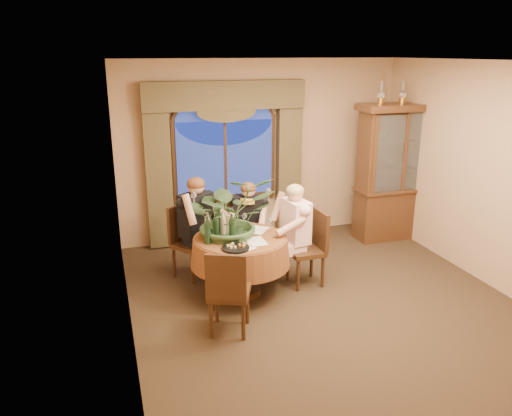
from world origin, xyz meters
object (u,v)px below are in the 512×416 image
object	(u,v)px
oil_lamp_left	(381,93)
chair_back_right	(240,235)
china_cabinet	(396,173)
centerpiece_plant	(230,183)
oil_lamp_right	(424,92)
dining_table	(241,265)
wine_bottle_3	(223,224)
wine_bottle_4	(208,230)
person_back	(196,228)
person_pink	(295,234)
wine_bottle_0	(208,226)
stoneware_vase	(229,224)
chair_front_left	(229,290)
wine_bottle_1	(219,222)
oil_lamp_center	(403,92)
chair_back	(192,243)
wine_bottle_2	(232,227)
chair_right	(306,249)
person_scarf	(249,225)
olive_bowl	(247,235)

from	to	relation	value
oil_lamp_left	chair_back_right	world-z (taller)	oil_lamp_left
china_cabinet	centerpiece_plant	bearing A→B (deg)	-159.80
china_cabinet	oil_lamp_right	distance (m)	1.29
dining_table	wine_bottle_3	world-z (taller)	wine_bottle_3
chair_back_right	wine_bottle_4	distance (m)	1.16
person_back	wine_bottle_4	xyz separation A→B (m)	(-0.00, -0.76, 0.23)
oil_lamp_left	person_pink	world-z (taller)	oil_lamp_left
person_pink	wine_bottle_0	distance (m)	1.17
china_cabinet	stoneware_vase	world-z (taller)	china_cabinet
person_back	chair_front_left	bearing A→B (deg)	60.42
chair_back_right	chair_front_left	xyz separation A→B (m)	(-0.55, -1.58, 0.00)
chair_back_right	wine_bottle_1	size ratio (longest dim) A/B	2.91
china_cabinet	wine_bottle_3	size ratio (longest dim) A/B	6.49
person_back	wine_bottle_4	distance (m)	0.79
oil_lamp_center	stoneware_vase	xyz separation A→B (m)	(-2.99, -1.08, -1.43)
chair_back	chair_front_left	world-z (taller)	same
oil_lamp_center	person_pink	size ratio (longest dim) A/B	0.26
oil_lamp_left	centerpiece_plant	xyz separation A→B (m)	(-2.60, -1.09, -0.91)
oil_lamp_center	chair_back	bearing A→B (deg)	-170.91
oil_lamp_right	centerpiece_plant	size ratio (longest dim) A/B	0.30
oil_lamp_right	person_back	bearing A→B (deg)	-171.45
oil_lamp_left	wine_bottle_0	size ratio (longest dim) A/B	1.03
oil_lamp_left	wine_bottle_1	world-z (taller)	oil_lamp_left
centerpiece_plant	wine_bottle_2	world-z (taller)	centerpiece_plant
chair_back_right	chair_front_left	bearing A→B (deg)	85.50
stoneware_vase	wine_bottle_0	bearing A→B (deg)	-166.73
oil_lamp_right	chair_right	bearing A→B (deg)	-153.47
person_scarf	wine_bottle_3	world-z (taller)	person_scarf
china_cabinet	oil_lamp_left	bearing A→B (deg)	180.00
oil_lamp_center	wine_bottle_3	bearing A→B (deg)	-159.68
chair_back	wine_bottle_0	xyz separation A→B (m)	(0.10, -0.61, 0.44)
dining_table	person_scarf	xyz separation A→B (m)	(0.32, 0.73, 0.24)
dining_table	wine_bottle_3	bearing A→B (deg)	160.25
centerpiece_plant	person_scarf	bearing A→B (deg)	56.64
china_cabinet	person_scarf	xyz separation A→B (m)	(-2.57, -0.48, -0.45)
person_pink	stoneware_vase	world-z (taller)	person_pink
chair_back	centerpiece_plant	bearing A→B (deg)	90.16
chair_front_left	person_pink	world-z (taller)	person_pink
oil_lamp_center	oil_lamp_left	bearing A→B (deg)	180.00
china_cabinet	centerpiece_plant	distance (m)	3.18
chair_front_left	wine_bottle_1	distance (m)	1.07
oil_lamp_right	wine_bottle_0	bearing A→B (deg)	-162.54
chair_back	person_scarf	bearing A→B (deg)	148.34
centerpiece_plant	chair_right	bearing A→B (deg)	-5.93
dining_table	oil_lamp_right	bearing A→B (deg)	20.38
china_cabinet	chair_front_left	size ratio (longest dim) A/B	2.23
oil_lamp_right	dining_table	bearing A→B (deg)	-159.62
chair_back	wine_bottle_0	bearing A→B (deg)	63.90
olive_bowl	wine_bottle_0	distance (m)	0.49
oil_lamp_center	person_scarf	xyz separation A→B (m)	(-2.57, -0.48, -1.69)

